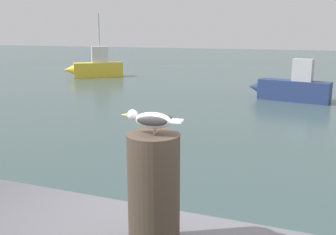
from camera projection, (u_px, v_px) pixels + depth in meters
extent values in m
cylinder|color=#382D23|center=(154.00, 193.00, 2.39)|extent=(0.33, 0.33, 0.76)
cylinder|color=tan|center=(156.00, 131.00, 2.31)|extent=(0.01, 0.01, 0.04)
cylinder|color=tan|center=(154.00, 132.00, 2.28)|extent=(0.01, 0.01, 0.04)
ellipsoid|color=silver|center=(153.00, 120.00, 2.28)|extent=(0.24, 0.11, 0.10)
sphere|color=silver|center=(132.00, 115.00, 2.31)|extent=(0.06, 0.06, 0.06)
cone|color=gold|center=(124.00, 115.00, 2.33)|extent=(0.05, 0.02, 0.02)
cube|color=silver|center=(176.00, 121.00, 2.24)|extent=(0.08, 0.09, 0.01)
ellipsoid|color=#2F2F2F|center=(158.00, 117.00, 2.33)|extent=(0.19, 0.05, 0.06)
ellipsoid|color=#2F2F2F|center=(152.00, 121.00, 2.22)|extent=(0.19, 0.05, 0.06)
cube|color=yellow|center=(98.00, 70.00, 23.81)|extent=(2.94, 2.45, 0.91)
cone|color=yellow|center=(70.00, 70.00, 23.38)|extent=(1.09, 1.09, 0.78)
cube|color=silver|center=(100.00, 55.00, 23.63)|extent=(1.15, 1.06, 0.99)
cylinder|color=#A5A5A8|center=(99.00, 30.00, 23.30)|extent=(0.08, 0.08, 1.99)
cube|color=navy|center=(294.00, 91.00, 15.64)|extent=(2.94, 1.27, 0.85)
cone|color=navy|center=(256.00, 87.00, 16.47)|extent=(0.77, 0.77, 0.66)
cube|color=#B2B2B7|center=(303.00, 70.00, 15.29)|extent=(0.84, 0.59, 0.90)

